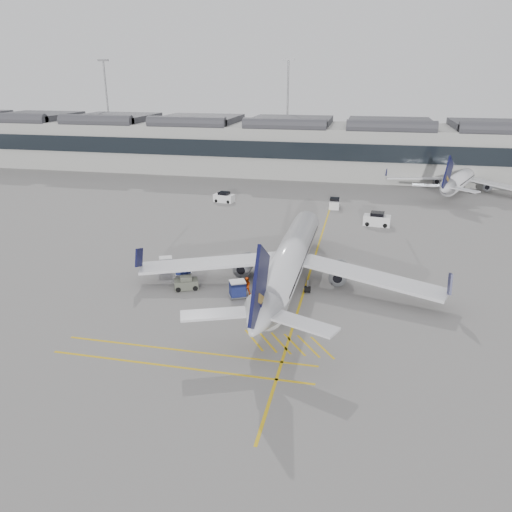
% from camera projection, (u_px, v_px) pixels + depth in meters
% --- Properties ---
extents(ground, '(220.00, 220.00, 0.00)m').
position_uv_depth(ground, '(203.00, 300.00, 51.67)').
color(ground, gray).
rests_on(ground, ground).
extents(terminal, '(200.00, 20.45, 12.40)m').
position_uv_depth(terminal, '(299.00, 146.00, 115.47)').
color(terminal, '#9E9E99').
rests_on(terminal, ground).
extents(light_masts, '(113.00, 0.60, 25.45)m').
position_uv_depth(light_masts, '(301.00, 105.00, 125.81)').
color(light_masts, slate).
rests_on(light_masts, ground).
extents(apron_markings, '(0.25, 60.00, 0.01)m').
position_uv_depth(apron_markings, '(310.00, 272.00, 58.82)').
color(apron_markings, gold).
rests_on(apron_markings, ground).
extents(airliner_main, '(33.41, 36.50, 9.70)m').
position_uv_depth(airliner_main, '(289.00, 260.00, 54.38)').
color(airliner_main, silver).
rests_on(airliner_main, ground).
extents(airliner_far, '(27.92, 30.89, 8.66)m').
position_uv_depth(airliner_far, '(463.00, 178.00, 98.67)').
color(airliner_far, silver).
rests_on(airliner_far, ground).
extents(belt_loader, '(5.19, 3.27, 2.07)m').
position_uv_depth(belt_loader, '(277.00, 266.00, 59.00)').
color(belt_loader, silver).
rests_on(belt_loader, ground).
extents(baggage_cart_a, '(1.94, 1.67, 1.85)m').
position_uv_depth(baggage_cart_a, '(266.00, 265.00, 58.32)').
color(baggage_cart_a, gray).
rests_on(baggage_cart_a, ground).
extents(baggage_cart_b, '(2.16, 2.03, 1.80)m').
position_uv_depth(baggage_cart_b, '(238.00, 289.00, 51.89)').
color(baggage_cart_b, gray).
rests_on(baggage_cart_b, ground).
extents(baggage_cart_c, '(1.65, 1.39, 1.66)m').
position_uv_depth(baggage_cart_c, '(183.00, 268.00, 57.53)').
color(baggage_cart_c, gray).
rests_on(baggage_cart_c, ground).
extents(baggage_cart_d, '(1.98, 1.84, 1.66)m').
position_uv_depth(baggage_cart_d, '(166.00, 264.00, 58.94)').
color(baggage_cart_d, gray).
rests_on(baggage_cart_d, ground).
extents(ramp_agent_a, '(0.66, 0.67, 1.55)m').
position_uv_depth(ramp_agent_a, '(283.00, 282.00, 54.04)').
color(ramp_agent_a, '#FF4F0D').
rests_on(ramp_agent_a, ground).
extents(ramp_agent_b, '(1.08, 0.93, 1.94)m').
position_uv_depth(ramp_agent_b, '(247.00, 286.00, 52.61)').
color(ramp_agent_b, '#E1460B').
rests_on(ramp_agent_b, ground).
extents(pushback_tug, '(2.93, 2.42, 1.42)m').
position_uv_depth(pushback_tug, '(186.00, 283.00, 54.03)').
color(pushback_tug, '#545749').
rests_on(pushback_tug, ground).
extents(safety_cone_nose, '(0.40, 0.40, 0.56)m').
position_uv_depth(safety_cone_nose, '(314.00, 232.00, 72.65)').
color(safety_cone_nose, '#F24C0A').
rests_on(safety_cone_nose, ground).
extents(safety_cone_engine, '(0.34, 0.34, 0.47)m').
position_uv_depth(safety_cone_engine, '(339.00, 275.00, 57.42)').
color(safety_cone_engine, '#F24C0A').
rests_on(safety_cone_engine, ground).
extents(service_van_left, '(3.85, 2.40, 1.84)m').
position_uv_depth(service_van_left, '(224.00, 197.00, 90.40)').
color(service_van_left, silver).
rests_on(service_van_left, ground).
extents(service_van_mid, '(1.76, 3.42, 1.75)m').
position_uv_depth(service_van_mid, '(335.00, 203.00, 86.45)').
color(service_van_mid, silver).
rests_on(service_van_mid, ground).
extents(service_van_right, '(4.20, 2.39, 2.07)m').
position_uv_depth(service_van_right, '(377.00, 220.00, 76.48)').
color(service_van_right, silver).
rests_on(service_van_right, ground).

